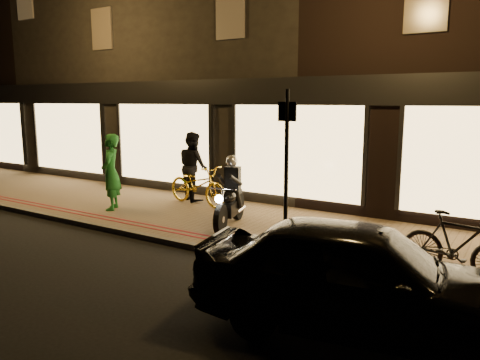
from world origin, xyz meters
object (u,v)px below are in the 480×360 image
Objects in this scene: motorcycle at (230,199)px; bicycle_gold at (197,185)px; person_green at (111,172)px; sign_post at (286,162)px; parked_car at (360,276)px.

motorcycle reaches higher than bicycle_gold.
person_green is at bearing 168.84° from motorcycle.
motorcycle is 0.63× the size of sign_post.
sign_post is 1.53× the size of person_green.
motorcycle reaches higher than parked_car.
bicycle_gold is (-3.77, 2.21, -1.13)m from sign_post.
bicycle_gold is at bearing 44.45° from parked_car.
motorcycle is at bearing 43.57° from parked_car.
motorcycle is 2.30m from sign_post.
bicycle_gold is at bearing 149.59° from sign_post.
person_green is at bearing 145.38° from bicycle_gold.
motorcycle is 3.51m from person_green.
parked_car is (5.87, -4.28, 0.06)m from bicycle_gold.
bicycle_gold is 7.27m from parked_car.
bicycle_gold is (-1.94, 1.32, -0.07)m from motorcycle.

